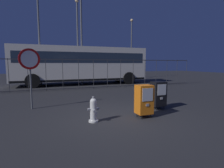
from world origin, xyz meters
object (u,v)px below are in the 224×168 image
bus_near (82,63)px  street_light_far_left (81,30)px  stop_sign (30,66)px  street_light_near_left (78,35)px  street_light_far_right (39,33)px  newspaper_box_secondary (144,99)px  street_light_near_right (131,44)px  newspaper_box_primary (158,94)px  fire_hydrant (93,110)px

bus_near → street_light_far_left: street_light_far_left is taller
stop_sign → street_light_near_left: street_light_near_left is taller
bus_near → street_light_near_left: 2.69m
street_light_far_left → street_light_far_right: size_ratio=1.05×
newspaper_box_secondary → street_light_near_left: street_light_near_left is taller
stop_sign → street_light_far_right: size_ratio=0.32×
street_light_near_left → street_light_far_right: street_light_near_left is taller
newspaper_box_secondary → street_light_near_right: 16.13m
newspaper_box_primary → stop_sign: stop_sign is taller
newspaper_box_primary → street_light_near_left: 10.97m
newspaper_box_primary → newspaper_box_secondary: same height
newspaper_box_secondary → stop_sign: bearing=144.3°
street_light_near_right → street_light_far_left: size_ratio=0.92×
street_light_near_right → street_light_far_right: street_light_far_right is taller
newspaper_box_secondary → bus_near: (0.10, 9.88, 1.14)m
newspaper_box_primary → newspaper_box_secondary: size_ratio=1.00×
newspaper_box_primary → street_light_near_right: size_ratio=0.15×
bus_near → street_light_near_left: street_light_near_left is taller
stop_sign → bus_near: 8.23m
newspaper_box_secondary → street_light_far_left: 10.09m
bus_near → street_light_near_left: size_ratio=1.47×
stop_sign → street_light_near_right: bearing=49.1°
fire_hydrant → bus_near: bearing=80.1°
street_light_far_right → newspaper_box_secondary: bearing=-73.8°
street_light_near_left → street_light_near_right: (6.86, 3.16, -0.17)m
newspaper_box_primary → bus_near: size_ratio=0.10×
newspaper_box_primary → newspaper_box_secondary: 1.27m
street_light_near_right → street_light_far_left: street_light_far_left is taller
fire_hydrant → street_light_far_right: size_ratio=0.11×
newspaper_box_secondary → stop_sign: 4.25m
fire_hydrant → street_light_near_right: size_ratio=0.11×
street_light_far_left → newspaper_box_primary: bearing=-83.2°
fire_hydrant → stop_sign: (-1.74, 2.27, 1.25)m
street_light_near_right → fire_hydrant: bearing=-121.1°
newspaper_box_secondary → street_light_near_left: (0.02, 11.03, 3.57)m
street_light_near_right → street_light_far_left: bearing=-145.0°
bus_near → fire_hydrant: bearing=-98.9°
stop_sign → street_light_near_right: size_ratio=0.33×
newspaper_box_primary → bus_near: 9.28m
street_light_near_right → stop_sign: bearing=-130.9°
stop_sign → street_light_far_left: 8.20m
street_light_far_left → bus_near: bearing=80.2°
fire_hydrant → stop_sign: 3.13m
fire_hydrant → bus_near: bus_near is taller
newspaper_box_secondary → bus_near: bus_near is taller
fire_hydrant → stop_sign: bearing=127.5°
street_light_near_left → street_light_far_right: 3.12m
fire_hydrant → street_light_far_right: (-1.46, 10.41, 3.74)m
fire_hydrant → street_light_far_right: bearing=98.0°
street_light_near_left → street_light_far_right: (-3.08, -0.50, -0.05)m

